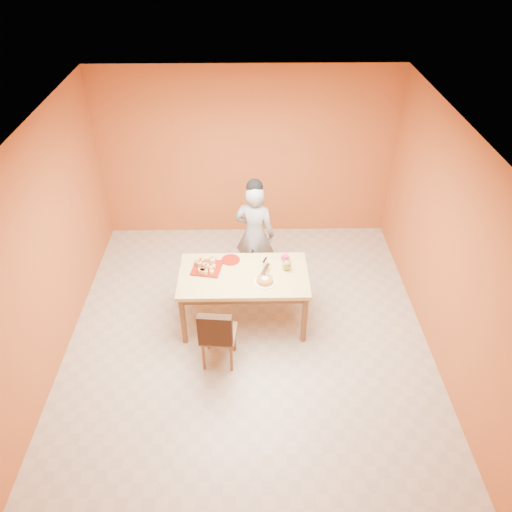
{
  "coord_description": "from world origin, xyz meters",
  "views": [
    {
      "loc": [
        0.02,
        -4.54,
        4.57
      ],
      "look_at": [
        0.11,
        0.3,
        1.04
      ],
      "focal_mm": 35.0,
      "sensor_mm": 36.0,
      "label": 1
    }
  ],
  "objects_px": {
    "person": "(255,234)",
    "magenta_glass": "(286,259)",
    "red_dinner_plate": "(231,260)",
    "sponge_cake": "(265,280)",
    "egg_ornament": "(287,265)",
    "dining_table": "(244,280)",
    "dining_chair": "(218,333)",
    "checker_tin": "(285,258)",
    "pastry_platter": "(207,268)"
  },
  "relations": [
    {
      "from": "dining_table",
      "to": "magenta_glass",
      "type": "xyz_separation_m",
      "value": [
        0.54,
        0.24,
        0.15
      ]
    },
    {
      "from": "dining_chair",
      "to": "egg_ornament",
      "type": "bearing_deg",
      "value": 49.17
    },
    {
      "from": "egg_ornament",
      "to": "red_dinner_plate",
      "type": "bearing_deg",
      "value": 166.45
    },
    {
      "from": "dining_chair",
      "to": "pastry_platter",
      "type": "bearing_deg",
      "value": 106.72
    },
    {
      "from": "checker_tin",
      "to": "egg_ornament",
      "type": "bearing_deg",
      "value": -88.55
    },
    {
      "from": "red_dinner_plate",
      "to": "person",
      "type": "bearing_deg",
      "value": 61.58
    },
    {
      "from": "checker_tin",
      "to": "person",
      "type": "bearing_deg",
      "value": 123.86
    },
    {
      "from": "dining_chair",
      "to": "magenta_glass",
      "type": "distance_m",
      "value": 1.31
    },
    {
      "from": "dining_table",
      "to": "dining_chair",
      "type": "relative_size",
      "value": 1.81
    },
    {
      "from": "checker_tin",
      "to": "magenta_glass",
      "type": "bearing_deg",
      "value": -88.57
    },
    {
      "from": "person",
      "to": "pastry_platter",
      "type": "height_order",
      "value": "person"
    },
    {
      "from": "person",
      "to": "egg_ornament",
      "type": "relative_size",
      "value": 10.77
    },
    {
      "from": "dining_chair",
      "to": "egg_ornament",
      "type": "distance_m",
      "value": 1.21
    },
    {
      "from": "sponge_cake",
      "to": "dining_chair",
      "type": "bearing_deg",
      "value": -135.19
    },
    {
      "from": "red_dinner_plate",
      "to": "dining_table",
      "type": "bearing_deg",
      "value": -60.59
    },
    {
      "from": "pastry_platter",
      "to": "sponge_cake",
      "type": "distance_m",
      "value": 0.77
    },
    {
      "from": "dining_table",
      "to": "pastry_platter",
      "type": "height_order",
      "value": "pastry_platter"
    },
    {
      "from": "red_dinner_plate",
      "to": "magenta_glass",
      "type": "height_order",
      "value": "magenta_glass"
    },
    {
      "from": "red_dinner_plate",
      "to": "egg_ornament",
      "type": "bearing_deg",
      "value": -17.02
    },
    {
      "from": "dining_table",
      "to": "checker_tin",
      "type": "relative_size",
      "value": 15.31
    },
    {
      "from": "dining_chair",
      "to": "red_dinner_plate",
      "type": "xyz_separation_m",
      "value": [
        0.13,
        1.01,
        0.31
      ]
    },
    {
      "from": "egg_ornament",
      "to": "person",
      "type": "bearing_deg",
      "value": 119.2
    },
    {
      "from": "dining_table",
      "to": "dining_chair",
      "type": "height_order",
      "value": "dining_chair"
    },
    {
      "from": "red_dinner_plate",
      "to": "egg_ornament",
      "type": "height_order",
      "value": "egg_ornament"
    },
    {
      "from": "egg_ornament",
      "to": "checker_tin",
      "type": "distance_m",
      "value": 0.24
    },
    {
      "from": "dining_chair",
      "to": "pastry_platter",
      "type": "relative_size",
      "value": 2.5
    },
    {
      "from": "person",
      "to": "checker_tin",
      "type": "distance_m",
      "value": 0.68
    },
    {
      "from": "dining_table",
      "to": "checker_tin",
      "type": "bearing_deg",
      "value": 30.48
    },
    {
      "from": "dining_chair",
      "to": "checker_tin",
      "type": "relative_size",
      "value": 8.44
    },
    {
      "from": "person",
      "to": "pastry_platter",
      "type": "distance_m",
      "value": 0.97
    },
    {
      "from": "sponge_cake",
      "to": "checker_tin",
      "type": "height_order",
      "value": "sponge_cake"
    },
    {
      "from": "person",
      "to": "magenta_glass",
      "type": "height_order",
      "value": "person"
    },
    {
      "from": "red_dinner_plate",
      "to": "sponge_cake",
      "type": "distance_m",
      "value": 0.63
    },
    {
      "from": "sponge_cake",
      "to": "checker_tin",
      "type": "relative_size",
      "value": 1.94
    },
    {
      "from": "person",
      "to": "egg_ornament",
      "type": "distance_m",
      "value": 0.89
    },
    {
      "from": "sponge_cake",
      "to": "person",
      "type": "bearing_deg",
      "value": 95.9
    },
    {
      "from": "sponge_cake",
      "to": "egg_ornament",
      "type": "distance_m",
      "value": 0.37
    },
    {
      "from": "sponge_cake",
      "to": "checker_tin",
      "type": "distance_m",
      "value": 0.55
    },
    {
      "from": "egg_ornament",
      "to": "magenta_glass",
      "type": "xyz_separation_m",
      "value": [
        -0.0,
        0.16,
        -0.02
      ]
    },
    {
      "from": "magenta_glass",
      "to": "pastry_platter",
      "type": "bearing_deg",
      "value": -173.27
    },
    {
      "from": "dining_chair",
      "to": "red_dinner_plate",
      "type": "distance_m",
      "value": 1.06
    },
    {
      "from": "magenta_glass",
      "to": "dining_table",
      "type": "bearing_deg",
      "value": -155.63
    },
    {
      "from": "sponge_cake",
      "to": "red_dinner_plate",
      "type": "bearing_deg",
      "value": 132.96
    },
    {
      "from": "sponge_cake",
      "to": "magenta_glass",
      "type": "xyz_separation_m",
      "value": [
        0.28,
        0.41,
        0.02
      ]
    },
    {
      "from": "person",
      "to": "red_dinner_plate",
      "type": "distance_m",
      "value": 0.67
    },
    {
      "from": "dining_chair",
      "to": "sponge_cake",
      "type": "height_order",
      "value": "dining_chair"
    },
    {
      "from": "pastry_platter",
      "to": "checker_tin",
      "type": "bearing_deg",
      "value": 10.78
    },
    {
      "from": "dining_chair",
      "to": "person",
      "type": "height_order",
      "value": "person"
    },
    {
      "from": "dining_chair",
      "to": "dining_table",
      "type": "bearing_deg",
      "value": 73.28
    },
    {
      "from": "dining_chair",
      "to": "checker_tin",
      "type": "distance_m",
      "value": 1.36
    }
  ]
}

